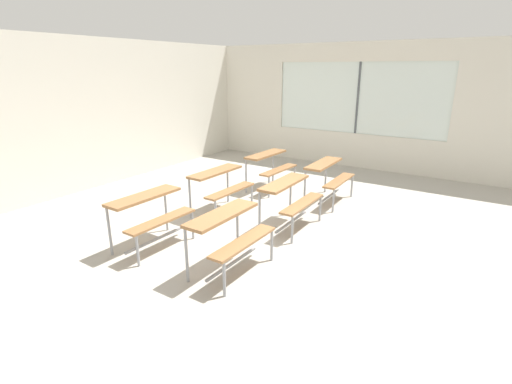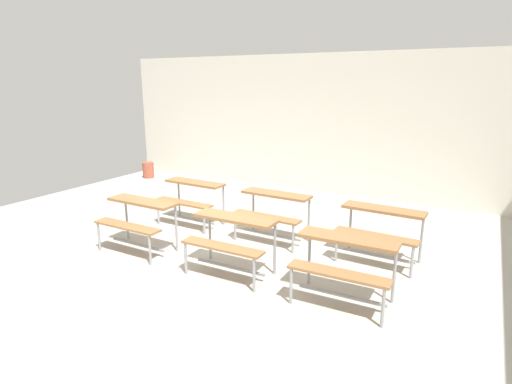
# 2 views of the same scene
# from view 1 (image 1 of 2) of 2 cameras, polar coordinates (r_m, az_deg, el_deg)

# --- Properties ---
(ground) EXTENTS (10.00, 9.00, 0.05)m
(ground) POSITION_cam_1_polar(r_m,az_deg,el_deg) (5.63, 2.01, -7.63)
(ground) COLOR #ADA89E
(wall_back) EXTENTS (10.00, 0.12, 3.00)m
(wall_back) POSITION_cam_1_polar(r_m,az_deg,el_deg) (8.37, -25.79, 10.07)
(wall_back) COLOR silver
(wall_back) RESTS_ON ground
(wall_right) EXTENTS (0.12, 9.00, 3.00)m
(wall_right) POSITION_cam_1_polar(r_m,az_deg,el_deg) (9.72, 18.48, 11.50)
(wall_right) COLOR silver
(wall_right) RESTS_ON ground
(desk_bench_r0c0) EXTENTS (1.11, 0.60, 0.74)m
(desk_bench_r0c0) POSITION_cam_1_polar(r_m,az_deg,el_deg) (4.64, -3.99, -5.46)
(desk_bench_r0c0) COLOR olive
(desk_bench_r0c0) RESTS_ON ground
(desk_bench_r0c1) EXTENTS (1.11, 0.60, 0.74)m
(desk_bench_r0c1) POSITION_cam_1_polar(r_m,az_deg,el_deg) (5.91, 5.15, -0.23)
(desk_bench_r0c1) COLOR olive
(desk_bench_r0c1) RESTS_ON ground
(desk_bench_r0c2) EXTENTS (1.11, 0.61, 0.74)m
(desk_bench_r0c2) POSITION_cam_1_polar(r_m,az_deg,el_deg) (7.20, 10.83, 2.88)
(desk_bench_r0c2) COLOR olive
(desk_bench_r0c2) RESTS_ON ground
(desk_bench_r1c0) EXTENTS (1.12, 0.62, 0.74)m
(desk_bench_r1c0) POSITION_cam_1_polar(r_m,az_deg,el_deg) (5.46, -15.54, -2.44)
(desk_bench_r1c0) COLOR olive
(desk_bench_r1c0) RESTS_ON ground
(desk_bench_r1c1) EXTENTS (1.12, 0.62, 0.74)m
(desk_bench_r1c1) POSITION_cam_1_polar(r_m,az_deg,el_deg) (6.54, -5.33, 1.57)
(desk_bench_r1c1) COLOR olive
(desk_bench_r1c1) RESTS_ON ground
(desk_bench_r1c2) EXTENTS (1.12, 0.64, 0.74)m
(desk_bench_r1c2) POSITION_cam_1_polar(r_m,az_deg,el_deg) (7.84, 2.14, 4.44)
(desk_bench_r1c2) COLOR olive
(desk_bench_r1c2) RESTS_ON ground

